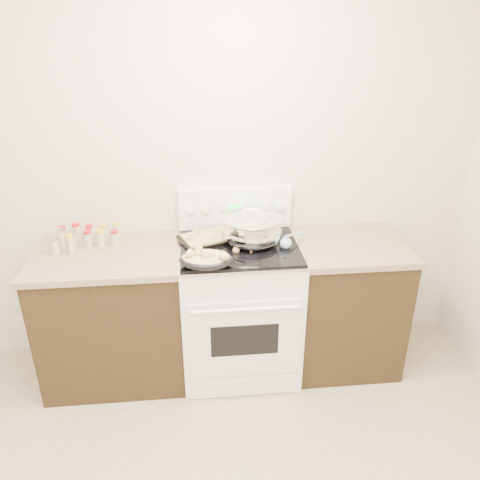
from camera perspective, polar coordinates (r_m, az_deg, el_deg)
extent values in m
cube|color=beige|center=(3.15, -7.18, 8.63)|extent=(4.00, 0.05, 2.70)
cube|color=black|center=(3.27, -14.95, -9.13)|extent=(0.90, 0.64, 0.88)
cube|color=brown|center=(3.04, -15.89, -1.90)|extent=(0.93, 0.67, 0.04)
cube|color=black|center=(3.37, 12.47, -7.72)|extent=(0.70, 0.64, 0.88)
cube|color=brown|center=(3.15, 13.23, -0.63)|extent=(0.73, 0.67, 0.04)
cube|color=white|center=(3.21, -0.09, -8.41)|extent=(0.76, 0.66, 0.92)
cube|color=white|center=(2.94, 0.57, -12.07)|extent=(0.70, 0.01, 0.55)
cube|color=black|center=(2.93, 0.59, -12.15)|extent=(0.42, 0.01, 0.22)
cylinder|color=white|center=(2.76, 0.68, -8.49)|extent=(0.65, 0.02, 0.02)
cube|color=white|center=(3.18, 0.54, -17.46)|extent=(0.70, 0.01, 0.14)
cube|color=silver|center=(2.98, -0.10, -0.89)|extent=(0.78, 0.68, 0.01)
cube|color=black|center=(2.97, -0.10, -0.68)|extent=(0.74, 0.64, 0.01)
cube|color=white|center=(3.19, -0.62, 3.97)|extent=(0.76, 0.07, 0.28)
cylinder|color=white|center=(3.13, -6.04, 3.69)|extent=(0.06, 0.02, 0.06)
cylinder|color=white|center=(3.13, -4.21, 3.76)|extent=(0.06, 0.02, 0.06)
cylinder|color=white|center=(3.16, 3.07, 4.03)|extent=(0.06, 0.02, 0.06)
cylinder|color=white|center=(3.18, 4.86, 4.08)|extent=(0.06, 0.02, 0.06)
cube|color=#19E533|center=(3.14, -0.55, 3.93)|extent=(0.09, 0.00, 0.04)
cube|color=silver|center=(3.13, -2.01, 3.87)|extent=(0.05, 0.00, 0.05)
cube|color=silver|center=(3.15, 0.90, 3.98)|extent=(0.05, 0.00, 0.05)
ellipsoid|color=silver|center=(2.97, 1.52, 1.03)|extent=(0.46, 0.46, 0.23)
cylinder|color=silver|center=(3.00, 1.50, -0.18)|extent=(0.21, 0.21, 0.01)
torus|color=silver|center=(2.94, 1.54, 2.65)|extent=(0.39, 0.39, 0.02)
cylinder|color=silver|center=(2.96, 1.52, 1.47)|extent=(0.36, 0.36, 0.13)
cylinder|color=brown|center=(2.94, 1.53, 2.43)|extent=(0.34, 0.34, 0.00)
cube|color=beige|center=(2.88, 0.32, 2.02)|extent=(0.03, 0.03, 0.02)
cube|color=beige|center=(2.88, 2.10, 2.06)|extent=(0.03, 0.03, 0.02)
cube|color=beige|center=(2.99, 3.49, 2.87)|extent=(0.04, 0.04, 0.03)
cube|color=beige|center=(2.83, 1.64, 1.60)|extent=(0.04, 0.04, 0.03)
cube|color=beige|center=(2.98, 1.68, 2.83)|extent=(0.03, 0.03, 0.02)
cube|color=beige|center=(2.86, 1.94, 1.85)|extent=(0.03, 0.03, 0.02)
cube|color=beige|center=(2.85, 1.30, 1.82)|extent=(0.03, 0.03, 0.02)
cube|color=beige|center=(2.89, -0.67, 2.15)|extent=(0.03, 0.03, 0.02)
cube|color=beige|center=(2.84, 1.13, 1.68)|extent=(0.03, 0.03, 0.02)
cube|color=beige|center=(3.04, 1.47, 3.31)|extent=(0.03, 0.03, 0.02)
cube|color=beige|center=(2.91, -0.21, 2.34)|extent=(0.02, 0.02, 0.02)
ellipsoid|color=black|center=(2.70, -4.17, -2.42)|extent=(0.34, 0.25, 0.08)
ellipsoid|color=tan|center=(2.70, -4.18, -2.19)|extent=(0.30, 0.23, 0.06)
sphere|color=tan|center=(2.65, -3.47, -1.81)|extent=(0.04, 0.04, 0.04)
sphere|color=tan|center=(2.67, -5.16, -1.73)|extent=(0.04, 0.04, 0.04)
sphere|color=tan|center=(2.64, -2.04, -2.01)|extent=(0.06, 0.06, 0.06)
sphere|color=tan|center=(2.70, -6.06, -1.45)|extent=(0.04, 0.04, 0.04)
sphere|color=tan|center=(2.72, -5.09, -1.11)|extent=(0.05, 0.05, 0.05)
sphere|color=tan|center=(2.65, -4.29, -1.80)|extent=(0.05, 0.05, 0.05)
sphere|color=tan|center=(2.66, -3.87, -1.80)|extent=(0.05, 0.05, 0.05)
sphere|color=tan|center=(2.67, -6.19, -1.76)|extent=(0.05, 0.05, 0.05)
cube|color=black|center=(3.04, -3.86, 0.16)|extent=(0.42, 0.36, 0.02)
cube|color=tan|center=(3.03, -3.87, 0.37)|extent=(0.38, 0.32, 0.02)
sphere|color=tan|center=(2.98, -6.26, 0.15)|extent=(0.03, 0.03, 0.03)
sphere|color=tan|center=(3.08, -3.10, 1.05)|extent=(0.04, 0.04, 0.04)
sphere|color=tan|center=(3.05, -5.58, 0.71)|extent=(0.05, 0.05, 0.05)
sphere|color=tan|center=(2.98, -3.33, 0.22)|extent=(0.04, 0.04, 0.04)
sphere|color=tan|center=(3.03, -6.12, 0.55)|extent=(0.03, 0.03, 0.03)
sphere|color=tan|center=(3.07, -1.73, 1.00)|extent=(0.04, 0.04, 0.04)
sphere|color=tan|center=(3.02, -3.16, 0.59)|extent=(0.03, 0.03, 0.03)
sphere|color=tan|center=(3.00, -5.80, 0.24)|extent=(0.03, 0.03, 0.03)
sphere|color=tan|center=(3.07, -4.87, 0.89)|extent=(0.03, 0.03, 0.03)
sphere|color=tan|center=(3.10, -5.45, 1.15)|extent=(0.04, 0.04, 0.04)
cylinder|color=#AD794F|center=(2.97, 0.14, -0.45)|extent=(0.11, 0.25, 0.01)
sphere|color=#AD794F|center=(2.87, -0.48, -1.28)|extent=(0.04, 0.04, 0.04)
sphere|color=#8FBED6|center=(2.94, 5.60, -0.40)|extent=(0.08, 0.08, 0.08)
cylinder|color=#8FBED6|center=(3.01, 6.75, 0.71)|extent=(0.18, 0.19, 0.07)
cylinder|color=#BFB28C|center=(3.26, -20.80, 0.52)|extent=(0.05, 0.05, 0.09)
cylinder|color=#B21414|center=(3.24, -20.95, 1.40)|extent=(0.05, 0.05, 0.02)
cylinder|color=#BFB28C|center=(3.22, -19.26, 0.70)|extent=(0.05, 0.05, 0.11)
cylinder|color=#B21414|center=(3.20, -19.42, 1.76)|extent=(0.05, 0.05, 0.02)
cylinder|color=#BFB28C|center=(3.22, -17.85, 0.69)|extent=(0.04, 0.04, 0.09)
cylinder|color=#B21414|center=(3.20, -17.97, 1.58)|extent=(0.05, 0.05, 0.02)
cylinder|color=#BFB28C|center=(3.20, -16.15, 0.79)|extent=(0.04, 0.04, 0.09)
cylinder|color=gold|center=(3.18, -16.27, 1.70)|extent=(0.05, 0.05, 0.02)
cylinder|color=#BFB28C|center=(3.19, -14.75, 0.89)|extent=(0.04, 0.04, 0.10)
cylinder|color=gold|center=(3.17, -14.86, 1.84)|extent=(0.04, 0.04, 0.02)
cylinder|color=#BFB28C|center=(3.18, -20.93, 0.09)|extent=(0.04, 0.04, 0.11)
cylinder|color=#B2B2B7|center=(3.16, -21.11, 1.14)|extent=(0.04, 0.04, 0.02)
cylinder|color=#BFB28C|center=(3.16, -19.64, -0.02)|extent=(0.04, 0.04, 0.09)
cylinder|color=#B2B2B7|center=(3.14, -19.79, 0.92)|extent=(0.05, 0.05, 0.02)
cylinder|color=#BFB28C|center=(3.13, -18.01, -0.02)|extent=(0.04, 0.04, 0.10)
cylinder|color=#B21414|center=(3.11, -18.14, 0.93)|extent=(0.05, 0.05, 0.02)
cylinder|color=#BFB28C|center=(3.12, -16.61, 0.04)|extent=(0.05, 0.05, 0.09)
cylinder|color=gold|center=(3.10, -16.73, 0.95)|extent=(0.05, 0.05, 0.02)
cylinder|color=#BFB28C|center=(3.10, -14.98, 0.09)|extent=(0.04, 0.04, 0.09)
cylinder|color=#B21414|center=(3.08, -15.09, 1.00)|extent=(0.05, 0.05, 0.02)
cylinder|color=#BFB28C|center=(3.10, -21.58, -0.80)|extent=(0.05, 0.05, 0.09)
cylinder|color=#B2B2B7|center=(3.08, -21.74, 0.14)|extent=(0.05, 0.05, 0.02)
cylinder|color=#BFB28C|center=(3.07, -19.91, -0.63)|extent=(0.04, 0.04, 0.11)
cylinder|color=gold|center=(3.05, -20.08, 0.45)|extent=(0.04, 0.04, 0.02)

